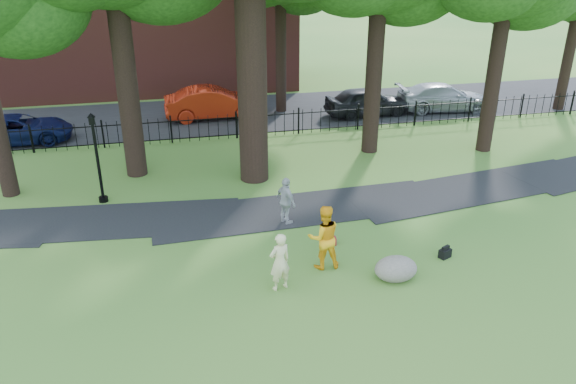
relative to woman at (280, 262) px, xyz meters
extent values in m
plane|color=#376D26|center=(0.60, 0.65, -0.83)|extent=(120.00, 120.00, 0.00)
cube|color=black|center=(1.60, 4.55, -0.83)|extent=(36.07, 3.85, 0.03)
cube|color=black|center=(0.60, 16.65, -0.83)|extent=(80.00, 7.00, 0.02)
cube|color=black|center=(0.60, 12.65, 0.19)|extent=(44.00, 0.04, 0.04)
cube|color=black|center=(0.60, 12.65, -0.65)|extent=(44.00, 0.04, 0.04)
cylinder|color=black|center=(0.60, 7.65, 4.42)|extent=(1.10, 1.10, 10.50)
cylinder|color=black|center=(-3.90, 9.15, 3.72)|extent=(0.80, 0.80, 9.10)
cylinder|color=black|center=(6.10, 9.65, 3.37)|extent=(0.70, 0.70, 8.40)
cylinder|color=black|center=(11.10, 8.65, 3.19)|extent=(0.64, 0.64, 8.05)
imported|color=beige|center=(0.00, 0.00, 0.00)|extent=(0.70, 0.56, 1.66)
imported|color=#FFAC15|center=(1.44, 0.81, 0.13)|extent=(0.94, 0.74, 1.92)
imported|color=#A9A9AD|center=(0.98, 3.65, -0.02)|extent=(0.74, 1.03, 1.63)
ellipsoid|color=#686456|center=(3.23, -0.21, -0.48)|extent=(1.39, 1.18, 0.70)
cylinder|color=black|center=(-5.03, 6.75, 0.61)|extent=(0.11, 0.11, 2.89)
cylinder|color=black|center=(-5.03, 6.75, -0.74)|extent=(0.33, 0.33, 0.18)
cube|color=black|center=(-5.03, 6.75, 2.20)|extent=(0.21, 0.21, 0.27)
cone|color=black|center=(-5.03, 6.75, 2.38)|extent=(0.29, 0.29, 0.14)
cube|color=black|center=(5.09, 0.50, -0.70)|extent=(0.42, 0.35, 0.27)
cube|color=maroon|center=(2.00, 1.98, -0.71)|extent=(0.37, 0.25, 0.24)
imported|color=#A5210C|center=(-0.11, 16.13, -0.01)|extent=(5.04, 1.90, 1.64)
imported|color=#0C143F|center=(-9.20, 14.24, -0.19)|extent=(4.70, 2.29, 1.29)
imported|color=black|center=(7.87, 14.88, -0.07)|extent=(4.55, 2.06, 1.51)
imported|color=#9B9EA3|center=(12.22, 14.87, -0.10)|extent=(5.22, 2.58, 1.46)
camera|label=1|loc=(-2.59, -12.44, 7.78)|focal=35.00mm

